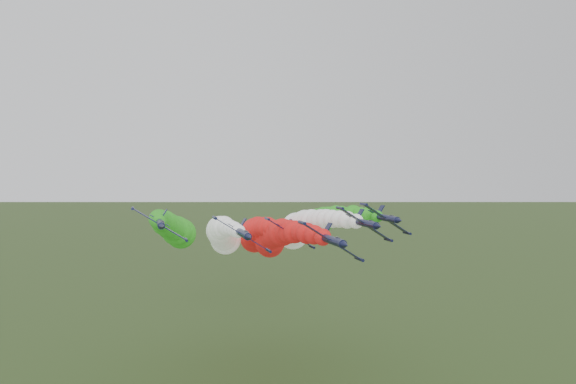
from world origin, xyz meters
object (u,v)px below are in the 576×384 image
(jet_outer_right, at_px, (317,224))
(jet_outer_left, at_px, (173,229))
(jet_lead, at_px, (274,238))
(jet_trail, at_px, (255,234))
(jet_inner_left, at_px, (223,234))
(jet_inner_right, at_px, (298,229))

(jet_outer_right, bearing_deg, jet_outer_left, 174.83)
(jet_outer_left, xyz_separation_m, jet_outer_right, (38.29, -3.47, 0.52))
(jet_lead, relative_size, jet_outer_right, 1.00)
(jet_outer_left, bearing_deg, jet_trail, 11.07)
(jet_inner_left, distance_m, jet_outer_right, 27.14)
(jet_lead, distance_m, jet_trail, 25.82)
(jet_outer_right, distance_m, jet_trail, 17.67)
(jet_inner_right, relative_size, jet_trail, 1.00)
(jet_inner_left, bearing_deg, jet_trail, 49.99)
(jet_lead, xyz_separation_m, jet_inner_right, (9.62, 12.36, 0.83))
(jet_inner_left, height_order, jet_outer_left, jet_outer_left)
(jet_inner_left, xyz_separation_m, jet_inner_right, (19.72, -0.18, 0.98))
(jet_outer_left, relative_size, jet_trail, 1.00)
(jet_outer_right, bearing_deg, jet_lead, -132.75)
(jet_inner_right, distance_m, jet_trail, 16.13)
(jet_lead, relative_size, jet_trail, 0.99)
(jet_lead, bearing_deg, jet_outer_right, 47.25)
(jet_inner_right, xyz_separation_m, jet_outer_right, (6.85, 5.45, 0.47))
(jet_lead, height_order, jet_outer_right, jet_outer_right)
(jet_inner_right, height_order, jet_trail, jet_inner_right)
(jet_inner_left, distance_m, jet_outer_left, 14.64)
(jet_trail, bearing_deg, jet_inner_right, -57.12)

